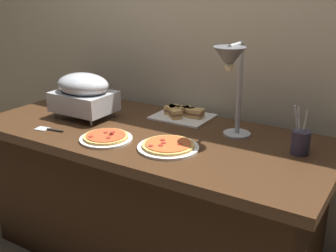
% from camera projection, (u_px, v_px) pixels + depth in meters
% --- Properties ---
extents(back_wall, '(4.40, 0.04, 2.40)m').
position_uv_depth(back_wall, '(197.00, 37.00, 2.45)').
color(back_wall, '#C6B593').
rests_on(back_wall, ground_plane).
extents(buffet_table, '(1.90, 0.84, 0.76)m').
position_uv_depth(buffet_table, '(151.00, 194.00, 2.31)').
color(buffet_table, '#422816').
rests_on(buffet_table, ground_plane).
extents(chafing_dish, '(0.34, 0.25, 0.26)m').
position_uv_depth(chafing_dish, '(84.00, 93.00, 2.37)').
color(chafing_dish, '#B7BABF').
rests_on(chafing_dish, buffet_table).
extents(heat_lamp, '(0.15, 0.29, 0.48)m').
position_uv_depth(heat_lamp, '(231.00, 68.00, 1.92)').
color(heat_lamp, '#B7BABF').
rests_on(heat_lamp, buffet_table).
extents(pizza_plate_front, '(0.29, 0.29, 0.03)m').
position_uv_depth(pizza_plate_front, '(168.00, 146.00, 1.96)').
color(pizza_plate_front, white).
rests_on(pizza_plate_front, buffet_table).
extents(pizza_plate_center, '(0.26, 0.26, 0.03)m').
position_uv_depth(pizza_plate_center, '(106.00, 138.00, 2.07)').
color(pizza_plate_center, white).
rests_on(pizza_plate_center, buffet_table).
extents(sandwich_platter, '(0.32, 0.27, 0.06)m').
position_uv_depth(sandwich_platter, '(182.00, 114.00, 2.41)').
color(sandwich_platter, white).
rests_on(sandwich_platter, buffet_table).
extents(sauce_cup_near, '(0.06, 0.06, 0.04)m').
position_uv_depth(sauce_cup_near, '(83.00, 102.00, 2.64)').
color(sauce_cup_near, black).
rests_on(sauce_cup_near, buffet_table).
extents(utensil_holder, '(0.08, 0.08, 0.23)m').
position_uv_depth(utensil_holder, '(300.00, 142.00, 1.89)').
color(utensil_holder, '#383347').
rests_on(utensil_holder, buffet_table).
extents(serving_spatula, '(0.17, 0.07, 0.01)m').
position_uv_depth(serving_spatula, '(48.00, 130.00, 2.21)').
color(serving_spatula, '#B7BABF').
rests_on(serving_spatula, buffet_table).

